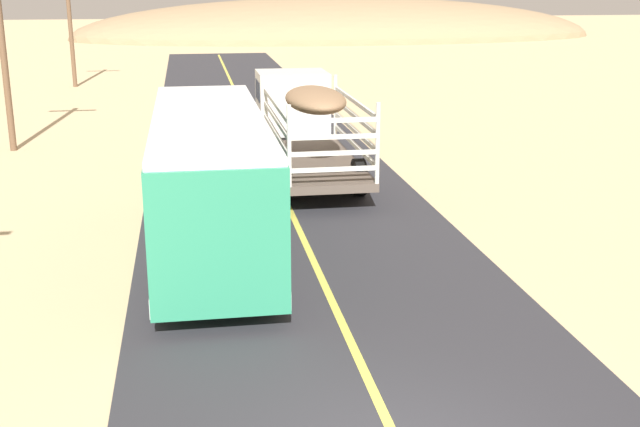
{
  "coord_description": "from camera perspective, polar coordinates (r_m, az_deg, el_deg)",
  "views": [
    {
      "loc": [
        -2.64,
        -9.13,
        6.23
      ],
      "look_at": [
        0.0,
        7.04,
        1.41
      ],
      "focal_mm": 45.41,
      "sensor_mm": 36.0,
      "label": 1
    }
  ],
  "objects": [
    {
      "name": "livestock_truck",
      "position": [
        27.69,
        -1.38,
        7.16
      ],
      "size": [
        2.53,
        9.7,
        3.02
      ],
      "color": "silver",
      "rests_on": "road_surface"
    },
    {
      "name": "bus",
      "position": [
        18.93,
        -7.76,
        2.54
      ],
      "size": [
        2.54,
        10.0,
        3.21
      ],
      "color": "#2D8C66",
      "rests_on": "road_surface"
    },
    {
      "name": "distant_hill",
      "position": [
        87.86,
        1.25,
        12.31
      ],
      "size": [
        55.45,
        22.8,
        8.27
      ],
      "primitive_type": "ellipsoid",
      "color": "#997C5A",
      "rests_on": "ground"
    },
    {
      "name": "power_pole_far",
      "position": [
        49.75,
        -17.25,
        13.2
      ],
      "size": [
        2.2,
        0.24,
        7.59
      ],
      "color": "brown",
      "rests_on": "ground"
    },
    {
      "name": "power_pole_mid",
      "position": [
        31.71,
        -21.6,
        12.17
      ],
      "size": [
        2.2,
        0.24,
        8.44
      ],
      "color": "brown",
      "rests_on": "ground"
    }
  ]
}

